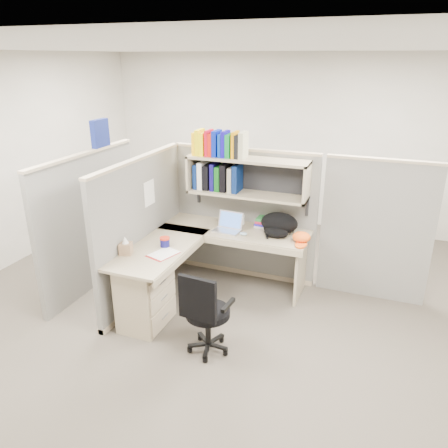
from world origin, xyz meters
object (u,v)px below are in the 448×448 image
at_px(laptop, 227,223).
at_px(snack_canister, 165,242).
at_px(desk, 171,278).
at_px(backpack, 278,225).
at_px(task_chair, 206,325).

bearing_deg(laptop, snack_canister, -121.23).
bearing_deg(laptop, desk, -109.53).
bearing_deg(desk, laptop, 65.79).
relative_size(laptop, backpack, 0.72).
xyz_separation_m(laptop, task_chair, (0.27, -1.25, -0.53)).
height_order(snack_canister, task_chair, task_chair).
xyz_separation_m(desk, snack_canister, (-0.12, 0.12, 0.35)).
distance_m(laptop, task_chair, 1.39).
xyz_separation_m(laptop, snack_canister, (-0.46, -0.64, -0.05)).
bearing_deg(snack_canister, laptop, 54.09).
distance_m(desk, snack_canister, 0.39).
relative_size(desk, task_chair, 2.01).
bearing_deg(desk, snack_canister, 133.87).
height_order(desk, snack_canister, snack_canister).
distance_m(desk, backpack, 1.33).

